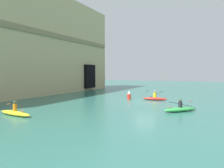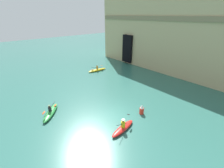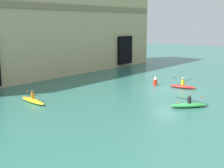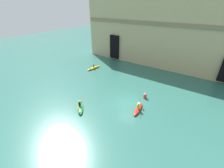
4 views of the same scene
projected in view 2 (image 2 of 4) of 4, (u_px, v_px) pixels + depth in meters
ground_plane at (115, 117)px, 14.76m from camera, size 120.00×120.00×0.00m
cliff_bluff at (197, 26)px, 22.51m from camera, size 36.27×7.15×15.19m
kayak_green at (51, 112)px, 15.08m from camera, size 2.93×2.74×1.05m
kayak_red at (123, 128)px, 12.99m from camera, size 1.04×2.88×1.22m
kayak_yellow at (97, 70)px, 26.64m from camera, size 1.06×3.53×1.09m
marker_buoy at (142, 110)px, 15.04m from camera, size 0.44×0.44×1.05m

